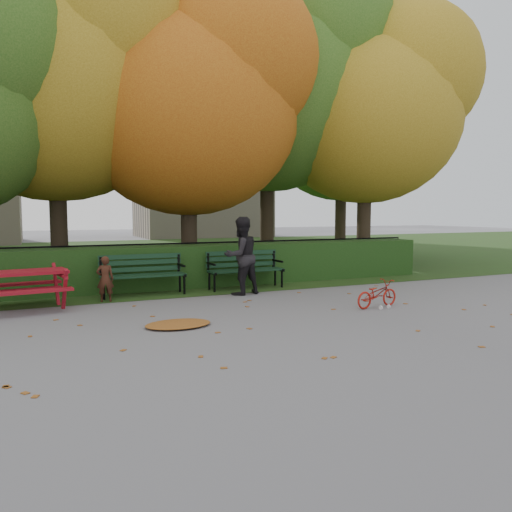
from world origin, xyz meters
name	(u,v)px	position (x,y,z in m)	size (l,w,h in m)	color
ground	(271,325)	(0.00, 0.00, 0.00)	(90.00, 90.00, 0.00)	slate
grass_strip	(124,255)	(0.00, 14.00, 0.01)	(90.00, 90.00, 0.00)	#243715
building_right	(201,154)	(8.00, 28.00, 6.00)	(9.00, 6.00, 12.00)	#A0937F
hedge	(190,266)	(0.00, 4.50, 0.50)	(13.00, 0.90, 1.00)	black
iron_fence	(181,261)	(0.00, 5.30, 0.54)	(14.00, 0.04, 1.02)	black
tree_b	(69,70)	(-2.44, 6.75, 5.40)	(6.72, 6.40, 8.79)	black
tree_c	(202,99)	(0.83, 5.96, 4.82)	(6.30, 6.00, 8.00)	black
tree_d	(282,78)	(3.88, 7.23, 5.98)	(7.14, 6.80, 9.58)	black
tree_e	(379,106)	(6.52, 5.77, 5.08)	(6.09, 5.80, 8.16)	black
tree_g	(352,122)	(8.33, 9.76, 5.37)	(6.30, 6.00, 8.55)	black
bench_left	(142,271)	(-1.30, 3.70, 0.52)	(1.80, 0.57, 0.88)	black
bench_right	(244,266)	(1.10, 3.70, 0.52)	(1.80, 0.57, 0.88)	black
picnic_table	(17,280)	(-3.73, 2.91, 0.57)	(1.87, 1.58, 0.83)	maroon
leaf_pile	(178,324)	(-1.40, 0.50, 0.04)	(1.05, 0.73, 0.07)	maroon
leaf_scatter	(263,320)	(0.00, 0.30, 0.01)	(9.00, 5.70, 0.01)	maroon
child	(105,279)	(-2.15, 3.18, 0.46)	(0.34, 0.22, 0.93)	#3A1D12
adult	(241,256)	(0.68, 2.90, 0.85)	(0.83, 0.64, 1.70)	black
bicycle	(377,294)	(2.45, 0.47, 0.26)	(0.35, 0.99, 0.52)	#A2180E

